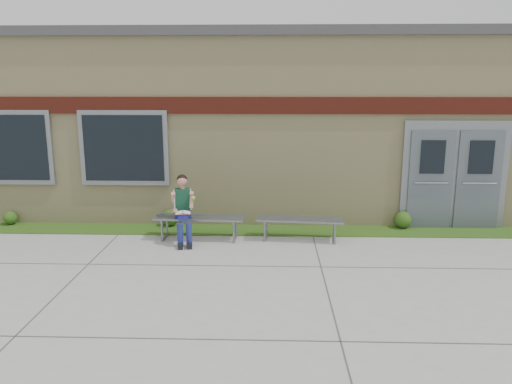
{
  "coord_description": "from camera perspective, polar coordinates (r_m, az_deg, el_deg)",
  "views": [
    {
      "loc": [
        0.15,
        -7.52,
        3.06
      ],
      "look_at": [
        -0.14,
        1.7,
        1.04
      ],
      "focal_mm": 35.0,
      "sensor_mm": 36.0,
      "label": 1
    }
  ],
  "objects": [
    {
      "name": "bench_right",
      "position": [
        9.92,
        5.04,
        -3.58
      ],
      "size": [
        1.74,
        0.63,
        0.44
      ],
      "rotation": [
        0.0,
        0.0,
        -0.09
      ],
      "color": "slate",
      "rests_on": "ground"
    },
    {
      "name": "girl",
      "position": [
        9.77,
        -8.33,
        -1.75
      ],
      "size": [
        0.5,
        0.8,
        1.32
      ],
      "rotation": [
        0.0,
        0.0,
        0.17
      ],
      "color": "navy",
      "rests_on": "ground"
    },
    {
      "name": "shrub_mid",
      "position": [
        10.98,
        -9.8,
        -2.91
      ],
      "size": [
        0.36,
        0.36,
        0.36
      ],
      "primitive_type": "sphere",
      "color": "#295115",
      "rests_on": "grass_strip"
    },
    {
      "name": "shrub_west",
      "position": [
        12.2,
        -26.27,
        -2.66
      ],
      "size": [
        0.29,
        0.29,
        0.29
      ],
      "primitive_type": "sphere",
      "color": "#295115",
      "rests_on": "grass_strip"
    },
    {
      "name": "grass_strip",
      "position": [
        10.57,
        0.94,
        -4.39
      ],
      "size": [
        16.0,
        0.8,
        0.02
      ],
      "primitive_type": "cube",
      "color": "#295115",
      "rests_on": "ground"
    },
    {
      "name": "shrub_east",
      "position": [
        11.12,
        16.46,
        -3.05
      ],
      "size": [
        0.36,
        0.36,
        0.36
      ],
      "primitive_type": "sphere",
      "color": "#295115",
      "rests_on": "grass_strip"
    },
    {
      "name": "ground",
      "position": [
        8.12,
        0.64,
        -9.76
      ],
      "size": [
        80.0,
        80.0,
        0.0
      ],
      "primitive_type": "plane",
      "color": "#9E9E99",
      "rests_on": "ground"
    },
    {
      "name": "school_building",
      "position": [
        13.54,
        1.2,
        8.32
      ],
      "size": [
        16.2,
        6.22,
        4.2
      ],
      "color": "beige",
      "rests_on": "ground"
    },
    {
      "name": "bench_left",
      "position": [
        10.0,
        -6.49,
        -3.39
      ],
      "size": [
        1.8,
        0.57,
        0.46
      ],
      "rotation": [
        0.0,
        0.0,
        -0.04
      ],
      "color": "slate",
      "rests_on": "ground"
    }
  ]
}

